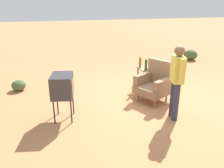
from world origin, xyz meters
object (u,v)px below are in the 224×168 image
at_px(armchair, 155,82).
at_px(person_standing, 177,78).
at_px(bottle_tall_amber, 140,62).
at_px(tv_on_stand, 62,86).
at_px(side_table, 148,71).
at_px(bottle_wine_green, 146,65).
at_px(flower_vase, 150,63).
at_px(bottle_short_clear, 151,62).

xyz_separation_m(armchair, person_standing, (1.01, -0.07, 0.44)).
bearing_deg(bottle_tall_amber, tv_on_stand, -63.34).
relative_size(side_table, bottle_wine_green, 2.10).
bearing_deg(armchair, tv_on_stand, -82.58).
distance_m(armchair, bottle_tall_amber, 0.93).
bearing_deg(flower_vase, tv_on_stand, -68.20).
distance_m(side_table, tv_on_stand, 2.78).
distance_m(bottle_short_clear, bottle_tall_amber, 0.42).
relative_size(bottle_short_clear, flower_vase, 0.75).
height_order(bottle_wine_green, flower_vase, bottle_wine_green).
height_order(side_table, bottle_tall_amber, bottle_tall_amber).
bearing_deg(bottle_short_clear, bottle_tall_amber, -76.78).
relative_size(tv_on_stand, bottle_wine_green, 3.22).
xyz_separation_m(side_table, tv_on_stand, (1.05, -2.56, 0.21)).
xyz_separation_m(person_standing, bottle_wine_green, (-1.52, 0.02, -0.10)).
xyz_separation_m(bottle_wine_green, bottle_short_clear, (-0.45, 0.39, -0.06)).
height_order(tv_on_stand, person_standing, person_standing).
bearing_deg(person_standing, bottle_tall_amber, 179.82).
height_order(bottle_short_clear, flower_vase, flower_vase).
bearing_deg(person_standing, side_table, 172.82).
height_order(side_table, person_standing, person_standing).
xyz_separation_m(person_standing, bottle_tall_amber, (-1.88, 0.01, -0.11)).
bearing_deg(tv_on_stand, armchair, 97.42).
distance_m(bottle_wine_green, bottle_tall_amber, 0.35).
bearing_deg(side_table, armchair, -11.68).
height_order(person_standing, bottle_tall_amber, person_standing).
xyz_separation_m(side_table, bottle_short_clear, (-0.22, 0.19, 0.20)).
xyz_separation_m(armchair, flower_vase, (-0.73, 0.19, 0.32)).
height_order(bottle_wine_green, bottle_short_clear, bottle_wine_green).
xyz_separation_m(person_standing, flower_vase, (-1.74, 0.26, -0.12)).
xyz_separation_m(bottle_wine_green, flower_vase, (-0.22, 0.24, -0.01)).
bearing_deg(bottle_wine_green, armchair, 5.38).
distance_m(bottle_short_clear, flower_vase, 0.28).
bearing_deg(tv_on_stand, bottle_wine_green, 109.26).
bearing_deg(tv_on_stand, flower_vase, 111.80).
distance_m(person_standing, bottle_short_clear, 2.02).
distance_m(person_standing, bottle_tall_amber, 1.88).
height_order(tv_on_stand, bottle_tall_amber, tv_on_stand).
distance_m(bottle_tall_amber, flower_vase, 0.29).
bearing_deg(armchair, bottle_short_clear, 160.31).
bearing_deg(tv_on_stand, bottle_short_clear, 114.83).
distance_m(tv_on_stand, flower_vase, 2.80).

